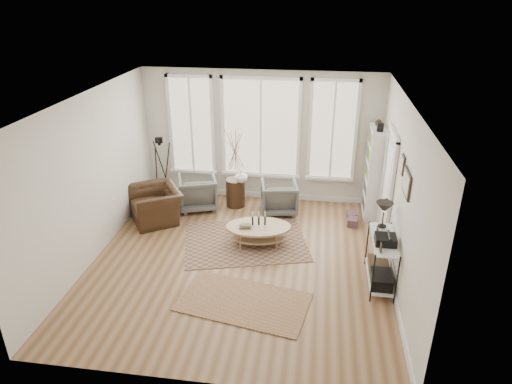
% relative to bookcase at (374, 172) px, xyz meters
% --- Properties ---
extents(room, '(5.50, 5.54, 2.90)m').
position_rel_bookcase_xyz_m(room, '(-2.42, -2.20, 0.47)').
color(room, '#926B47').
rests_on(room, ground).
extents(bay_window, '(4.14, 0.12, 2.24)m').
position_rel_bookcase_xyz_m(bay_window, '(-2.44, 0.49, 0.65)').
color(bay_window, tan).
rests_on(bay_window, ground).
extents(door, '(0.09, 1.06, 2.22)m').
position_rel_bookcase_xyz_m(door, '(0.13, -1.08, 0.17)').
color(door, silver).
rests_on(door, ground).
extents(bookcase, '(0.31, 0.85, 2.06)m').
position_rel_bookcase_xyz_m(bookcase, '(0.00, 0.00, 0.00)').
color(bookcase, white).
rests_on(bookcase, ground).
extents(low_shelf, '(0.38, 1.08, 1.30)m').
position_rel_bookcase_xyz_m(low_shelf, '(-0.06, -2.52, -0.44)').
color(low_shelf, white).
rests_on(low_shelf, ground).
extents(wall_art, '(0.04, 0.88, 0.44)m').
position_rel_bookcase_xyz_m(wall_art, '(0.14, -2.49, 0.92)').
color(wall_art, black).
rests_on(wall_art, ground).
extents(rug_main, '(2.65, 2.25, 0.01)m').
position_rel_bookcase_xyz_m(rug_main, '(-2.46, -1.54, -0.95)').
color(rug_main, brown).
rests_on(rug_main, ground).
extents(rug_runner, '(2.14, 1.45, 0.01)m').
position_rel_bookcase_xyz_m(rug_runner, '(-2.18, -3.36, -0.94)').
color(rug_runner, brown).
rests_on(rug_runner, ground).
extents(coffee_table, '(1.31, 0.93, 0.56)m').
position_rel_bookcase_xyz_m(coffee_table, '(-2.20, -1.59, -0.66)').
color(coffee_table, tan).
rests_on(coffee_table, ground).
extents(armchair_left, '(1.01, 1.03, 0.74)m').
position_rel_bookcase_xyz_m(armchair_left, '(-3.72, -0.24, -0.59)').
color(armchair_left, '#5F5F5A').
rests_on(armchair_left, ground).
extents(armchair_right, '(0.87, 0.88, 0.69)m').
position_rel_bookcase_xyz_m(armchair_right, '(-1.94, -0.19, -0.61)').
color(armchair_right, '#5F5F5A').
rests_on(armchair_right, ground).
extents(side_table, '(0.42, 0.42, 1.76)m').
position_rel_bookcase_xyz_m(side_table, '(-2.92, -0.02, -0.11)').
color(side_table, '#372313').
rests_on(side_table, ground).
extents(vase, '(0.33, 0.33, 0.27)m').
position_rel_bookcase_xyz_m(vase, '(-2.77, -0.13, -0.19)').
color(vase, silver).
rests_on(vase, side_table).
extents(accent_chair, '(1.41, 1.37, 0.70)m').
position_rel_bookcase_xyz_m(accent_chair, '(-4.44, -0.91, -0.61)').
color(accent_chair, '#372313').
rests_on(accent_chair, ground).
extents(tripod_camera, '(0.55, 0.55, 1.56)m').
position_rel_bookcase_xyz_m(tripod_camera, '(-4.51, -0.19, -0.24)').
color(tripod_camera, black).
rests_on(tripod_camera, ground).
extents(book_stack_near, '(0.23, 0.28, 0.16)m').
position_rel_bookcase_xyz_m(book_stack_near, '(-0.39, -0.33, -0.87)').
color(book_stack_near, brown).
rests_on(book_stack_near, ground).
extents(book_stack_far, '(0.24, 0.28, 0.16)m').
position_rel_bookcase_xyz_m(book_stack_far, '(-0.39, -0.60, -0.87)').
color(book_stack_far, brown).
rests_on(book_stack_far, ground).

